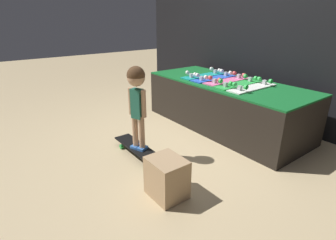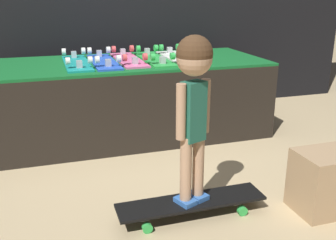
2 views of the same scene
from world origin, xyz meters
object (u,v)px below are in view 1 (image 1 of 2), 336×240
(skateboard_pink_on_rack, at_px, (227,80))
(skateboard_white_on_rack, at_px, (253,87))
(child, at_px, (137,93))
(skateboard_green_on_rack, at_px, (238,84))
(skateboard_on_floor, at_px, (139,150))
(skateboard_teal_on_rack, at_px, (204,75))
(skateboard_blue_on_rack, at_px, (214,78))
(storage_box, at_px, (167,178))

(skateboard_pink_on_rack, bearing_deg, skateboard_white_on_rack, -3.83)
(skateboard_pink_on_rack, height_order, child, child)
(skateboard_white_on_rack, bearing_deg, child, -105.85)
(skateboard_green_on_rack, height_order, skateboard_white_on_rack, same)
(skateboard_white_on_rack, xyz_separation_m, skateboard_on_floor, (-0.37, -1.32, -0.55))
(skateboard_teal_on_rack, xyz_separation_m, skateboard_blue_on_rack, (0.20, -0.01, 0.00))
(skateboard_pink_on_rack, relative_size, storage_box, 2.06)
(skateboard_teal_on_rack, xyz_separation_m, storage_box, (1.14, -1.48, -0.46))
(skateboard_pink_on_rack, bearing_deg, skateboard_on_floor, -88.61)
(skateboard_teal_on_rack, xyz_separation_m, child, (0.44, -1.32, 0.07))
(skateboard_blue_on_rack, height_order, skateboard_pink_on_rack, same)
(skateboard_green_on_rack, distance_m, child, 1.32)
(skateboard_on_floor, distance_m, storage_box, 0.73)
(skateboard_teal_on_rack, relative_size, child, 0.80)
(skateboard_green_on_rack, bearing_deg, storage_box, -70.10)
(skateboard_pink_on_rack, bearing_deg, skateboard_green_on_rack, -9.34)
(child, bearing_deg, skateboard_blue_on_rack, 78.80)
(skateboard_teal_on_rack, distance_m, skateboard_blue_on_rack, 0.20)
(skateboard_blue_on_rack, bearing_deg, skateboard_teal_on_rack, 178.38)
(skateboard_blue_on_rack, height_order, skateboard_green_on_rack, same)
(skateboard_white_on_rack, bearing_deg, skateboard_on_floor, -105.85)
(skateboard_white_on_rack, height_order, storage_box, skateboard_white_on_rack)
(skateboard_teal_on_rack, height_order, skateboard_green_on_rack, same)
(skateboard_pink_on_rack, xyz_separation_m, storage_box, (0.74, -1.50, -0.46))
(skateboard_green_on_rack, xyz_separation_m, child, (-0.17, -1.31, 0.07))
(skateboard_blue_on_rack, relative_size, skateboard_on_floor, 0.87)
(skateboard_green_on_rack, bearing_deg, skateboard_on_floor, -97.42)
(skateboard_teal_on_rack, distance_m, skateboard_green_on_rack, 0.61)
(skateboard_on_floor, bearing_deg, skateboard_green_on_rack, 82.58)
(skateboard_green_on_rack, height_order, storage_box, skateboard_green_on_rack)
(skateboard_blue_on_rack, height_order, child, child)
(skateboard_teal_on_rack, distance_m, child, 1.40)
(skateboard_white_on_rack, relative_size, skateboard_on_floor, 0.87)
(skateboard_blue_on_rack, distance_m, skateboard_green_on_rack, 0.41)
(skateboard_blue_on_rack, bearing_deg, skateboard_pink_on_rack, 7.44)
(skateboard_pink_on_rack, distance_m, child, 1.35)
(skateboard_green_on_rack, relative_size, child, 0.80)
(skateboard_on_floor, bearing_deg, skateboard_pink_on_rack, 91.39)
(skateboard_green_on_rack, height_order, skateboard_on_floor, skateboard_green_on_rack)
(skateboard_green_on_rack, bearing_deg, skateboard_blue_on_rack, 179.03)
(child, bearing_deg, skateboard_on_floor, 65.08)
(skateboard_pink_on_rack, distance_m, skateboard_on_floor, 1.46)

